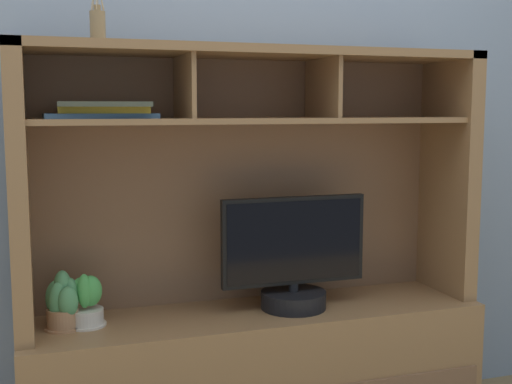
{
  "coord_description": "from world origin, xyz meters",
  "views": [
    {
      "loc": [
        -0.75,
        -2.26,
        1.28
      ],
      "look_at": [
        0.0,
        0.0,
        0.98
      ],
      "focal_mm": 46.37,
      "sensor_mm": 36.0,
      "label": 1
    }
  ],
  "objects_px": {
    "media_console": "(255,336)",
    "diffuser_bottle": "(98,24)",
    "tv_monitor": "(294,264)",
    "potted_orchid": "(87,305)",
    "potted_fern": "(63,303)",
    "magazine_stack_left": "(103,110)"
  },
  "relations": [
    {
      "from": "media_console",
      "to": "potted_orchid",
      "type": "relative_size",
      "value": 9.0
    },
    {
      "from": "tv_monitor",
      "to": "potted_orchid",
      "type": "distance_m",
      "value": 0.75
    },
    {
      "from": "tv_monitor",
      "to": "potted_orchid",
      "type": "relative_size",
      "value": 2.96
    },
    {
      "from": "media_console",
      "to": "diffuser_bottle",
      "type": "height_order",
      "value": "diffuser_bottle"
    },
    {
      "from": "potted_orchid",
      "to": "magazine_stack_left",
      "type": "xyz_separation_m",
      "value": [
        0.07,
        -0.01,
        0.66
      ]
    },
    {
      "from": "media_console",
      "to": "diffuser_bottle",
      "type": "bearing_deg",
      "value": -178.48
    },
    {
      "from": "potted_orchid",
      "to": "magazine_stack_left",
      "type": "relative_size",
      "value": 0.51
    },
    {
      "from": "magazine_stack_left",
      "to": "diffuser_bottle",
      "type": "relative_size",
      "value": 1.14
    },
    {
      "from": "diffuser_bottle",
      "to": "media_console",
      "type": "bearing_deg",
      "value": 1.52
    },
    {
      "from": "potted_orchid",
      "to": "potted_fern",
      "type": "distance_m",
      "value": 0.08
    },
    {
      "from": "potted_orchid",
      "to": "potted_fern",
      "type": "relative_size",
      "value": 0.94
    },
    {
      "from": "media_console",
      "to": "potted_orchid",
      "type": "xyz_separation_m",
      "value": [
        -0.61,
        -0.01,
        0.18
      ]
    },
    {
      "from": "media_console",
      "to": "tv_monitor",
      "type": "height_order",
      "value": "media_console"
    },
    {
      "from": "potted_orchid",
      "to": "diffuser_bottle",
      "type": "bearing_deg",
      "value": -0.76
    },
    {
      "from": "media_console",
      "to": "magazine_stack_left",
      "type": "bearing_deg",
      "value": -177.53
    },
    {
      "from": "potted_fern",
      "to": "magazine_stack_left",
      "type": "relative_size",
      "value": 0.54
    },
    {
      "from": "tv_monitor",
      "to": "potted_fern",
      "type": "distance_m",
      "value": 0.83
    },
    {
      "from": "potted_orchid",
      "to": "magazine_stack_left",
      "type": "height_order",
      "value": "magazine_stack_left"
    },
    {
      "from": "potted_fern",
      "to": "diffuser_bottle",
      "type": "height_order",
      "value": "diffuser_bottle"
    },
    {
      "from": "potted_fern",
      "to": "media_console",
      "type": "bearing_deg",
      "value": 1.11
    },
    {
      "from": "media_console",
      "to": "diffuser_bottle",
      "type": "xyz_separation_m",
      "value": [
        -0.55,
        -0.01,
        1.12
      ]
    },
    {
      "from": "tv_monitor",
      "to": "potted_fern",
      "type": "xyz_separation_m",
      "value": [
        -0.83,
        0.03,
        -0.08
      ]
    }
  ]
}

